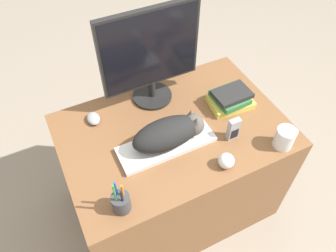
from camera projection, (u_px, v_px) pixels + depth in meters
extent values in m
plane|color=gray|center=(201.00, 251.00, 1.92)|extent=(12.00, 12.00, 0.00)
cube|color=brown|center=(173.00, 170.00, 1.87)|extent=(1.10, 0.75, 0.71)
cube|color=silver|center=(166.00, 144.00, 1.53)|extent=(0.46, 0.16, 0.02)
ellipsoid|color=black|center=(166.00, 134.00, 1.47)|extent=(0.32, 0.16, 0.13)
sphere|color=#4C4742|center=(193.00, 125.00, 1.51)|extent=(0.11, 0.11, 0.11)
cone|color=#4C4742|center=(197.00, 121.00, 1.46)|extent=(0.04, 0.04, 0.04)
cone|color=#4C4742|center=(191.00, 113.00, 1.49)|extent=(0.04, 0.04, 0.04)
cylinder|color=black|center=(152.00, 96.00, 1.75)|extent=(0.21, 0.21, 0.02)
cylinder|color=black|center=(152.00, 88.00, 1.71)|extent=(0.04, 0.04, 0.10)
cube|color=black|center=(150.00, 49.00, 1.52)|extent=(0.50, 0.03, 0.41)
cube|color=black|center=(151.00, 50.00, 1.52)|extent=(0.47, 0.01, 0.39)
ellipsoid|color=gray|center=(93.00, 118.00, 1.63)|extent=(0.06, 0.09, 0.03)
cylinder|color=silver|center=(284.00, 138.00, 1.50)|extent=(0.09, 0.09, 0.10)
torus|color=silver|center=(292.00, 135.00, 1.51)|extent=(0.07, 0.01, 0.07)
cylinder|color=#38383D|center=(121.00, 203.00, 1.30)|extent=(0.08, 0.08, 0.09)
cylinder|color=orange|center=(123.00, 194.00, 1.27)|extent=(0.01, 0.01, 0.12)
cylinder|color=#1E47B2|center=(117.00, 192.00, 1.26)|extent=(0.01, 0.01, 0.14)
cylinder|color=#338C38|center=(115.00, 197.00, 1.24)|extent=(0.01, 0.01, 0.16)
cylinder|color=black|center=(122.00, 199.00, 1.25)|extent=(0.01, 0.01, 0.12)
sphere|color=silver|center=(226.00, 161.00, 1.44)|extent=(0.07, 0.07, 0.07)
cube|color=#99999E|center=(233.00, 129.00, 1.52)|extent=(0.06, 0.03, 0.12)
cube|color=black|center=(235.00, 134.00, 1.53)|extent=(0.04, 0.00, 0.05)
cube|color=#CCC14C|center=(230.00, 102.00, 1.71)|extent=(0.23, 0.18, 0.04)
cube|color=#2D6B38|center=(230.00, 97.00, 1.68)|extent=(0.16, 0.17, 0.03)
cube|color=black|center=(232.00, 94.00, 1.66)|extent=(0.19, 0.13, 0.02)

